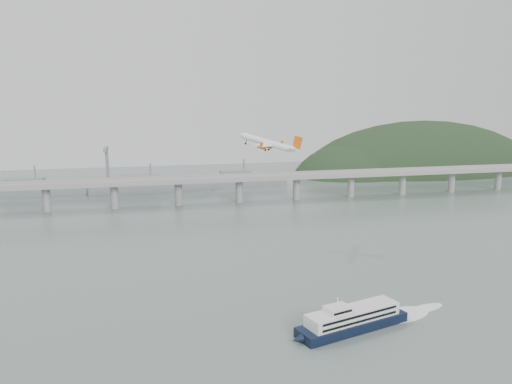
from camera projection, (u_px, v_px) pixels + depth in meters
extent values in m
plane|color=slate|center=(285.00, 294.00, 220.25)|extent=(900.00, 900.00, 0.00)
cube|color=gray|center=(215.00, 180.00, 407.83)|extent=(800.00, 22.00, 2.20)
cube|color=gray|center=(217.00, 179.00, 397.42)|extent=(800.00, 0.60, 1.80)
cube|color=gray|center=(213.00, 175.00, 417.51)|extent=(800.00, 0.60, 1.80)
cylinder|color=gray|center=(47.00, 199.00, 380.21)|extent=(6.00, 6.00, 21.00)
cylinder|color=gray|center=(114.00, 196.00, 391.58)|extent=(6.00, 6.00, 21.00)
cylinder|color=gray|center=(179.00, 194.00, 402.94)|extent=(6.00, 6.00, 21.00)
cylinder|color=gray|center=(239.00, 191.00, 414.31)|extent=(6.00, 6.00, 21.00)
cylinder|color=gray|center=(296.00, 189.00, 425.68)|extent=(6.00, 6.00, 21.00)
cylinder|color=gray|center=(351.00, 186.00, 437.04)|extent=(6.00, 6.00, 21.00)
cylinder|color=gray|center=(402.00, 184.00, 448.41)|extent=(6.00, 6.00, 21.00)
cylinder|color=gray|center=(451.00, 182.00, 459.78)|extent=(6.00, 6.00, 21.00)
cylinder|color=gray|center=(498.00, 180.00, 471.14)|extent=(6.00, 6.00, 21.00)
ellipsoid|color=black|center=(421.00, 186.00, 600.52)|extent=(320.00, 150.00, 156.00)
ellipsoid|color=black|center=(351.00, 185.00, 568.26)|extent=(140.00, 110.00, 96.00)
ellipsoid|color=black|center=(480.00, 187.00, 631.83)|extent=(220.00, 140.00, 120.00)
cube|color=slate|center=(36.00, 191.00, 443.62)|extent=(95.67, 20.15, 8.00)
cube|color=slate|center=(24.00, 183.00, 439.99)|extent=(33.90, 15.02, 8.00)
cylinder|color=slate|center=(35.00, 174.00, 440.67)|extent=(1.60, 1.60, 14.00)
cube|color=slate|center=(151.00, 188.00, 461.57)|extent=(110.55, 21.43, 8.00)
cube|color=slate|center=(139.00, 180.00, 457.60)|extent=(39.01, 16.73, 8.00)
cylinder|color=slate|center=(150.00, 171.00, 458.63)|extent=(1.60, 1.60, 14.00)
cube|color=slate|center=(244.00, 182.00, 491.59)|extent=(85.00, 13.60, 8.00)
cube|color=slate|center=(235.00, 175.00, 488.19)|extent=(29.75, 11.90, 8.00)
cylinder|color=slate|center=(244.00, 166.00, 488.65)|extent=(1.60, 1.60, 14.00)
cube|color=slate|center=(107.00, 167.00, 483.00)|extent=(3.00, 3.00, 40.00)
cube|color=slate|center=(106.00, 149.00, 470.13)|extent=(3.00, 28.00, 3.00)
cube|color=black|center=(352.00, 324.00, 186.75)|extent=(46.76, 22.75, 3.64)
cone|color=black|center=(298.00, 339.00, 175.05)|extent=(5.36, 4.73, 3.64)
cube|color=silver|center=(353.00, 314.00, 185.99)|extent=(39.26, 19.04, 4.55)
cube|color=black|center=(361.00, 316.00, 181.82)|extent=(33.35, 9.43, 0.91)
cube|color=black|center=(361.00, 321.00, 182.23)|extent=(33.35, 9.43, 0.91)
cube|color=black|center=(345.00, 307.00, 189.73)|extent=(33.35, 9.43, 0.91)
cube|color=black|center=(345.00, 312.00, 190.13)|extent=(33.35, 9.43, 0.91)
cube|color=silver|center=(337.00, 309.00, 181.89)|extent=(10.48, 8.58, 2.37)
cube|color=black|center=(343.00, 313.00, 179.11)|extent=(7.92, 2.31, 0.91)
cylinder|color=silver|center=(338.00, 302.00, 181.36)|extent=(0.56, 0.56, 3.64)
ellipsoid|color=white|center=(402.00, 315.00, 199.20)|extent=(28.77, 19.67, 0.18)
ellipsoid|color=white|center=(425.00, 308.00, 205.27)|extent=(20.69, 11.59, 0.18)
cylinder|color=white|center=(267.00, 142.00, 280.93)|extent=(25.28, 20.83, 10.48)
cone|color=white|center=(241.00, 135.00, 286.02)|extent=(6.19, 5.93, 4.65)
cone|color=white|center=(296.00, 150.00, 275.56)|extent=(6.98, 6.33, 4.89)
cube|color=white|center=(268.00, 145.00, 280.83)|extent=(24.00, 32.08, 3.36)
cube|color=white|center=(294.00, 148.00, 275.72)|extent=(9.69, 12.16, 1.66)
cube|color=#D05A0E|center=(297.00, 143.00, 274.67)|extent=(5.43, 3.51, 7.66)
cylinder|color=#D05A0E|center=(269.00, 146.00, 286.91)|extent=(5.26, 4.81, 3.37)
cylinder|color=black|center=(265.00, 145.00, 287.58)|extent=(2.12, 2.36, 2.41)
cube|color=white|center=(269.00, 144.00, 286.69)|extent=(2.49, 1.77, 1.83)
cylinder|color=#D05A0E|center=(262.00, 147.00, 276.33)|extent=(5.26, 4.81, 3.37)
cylinder|color=black|center=(258.00, 146.00, 277.00)|extent=(2.12, 2.36, 2.41)
cube|color=white|center=(262.00, 145.00, 276.11)|extent=(2.49, 1.77, 1.83)
cylinder|color=black|center=(269.00, 148.00, 283.73)|extent=(1.06, 0.74, 2.52)
cylinder|color=black|center=(269.00, 150.00, 283.98)|extent=(1.40, 1.08, 1.40)
cylinder|color=black|center=(266.00, 148.00, 278.73)|extent=(1.06, 0.74, 2.52)
cylinder|color=black|center=(265.00, 150.00, 278.98)|extent=(1.40, 1.08, 1.40)
cylinder|color=black|center=(246.00, 142.00, 285.37)|extent=(1.06, 0.74, 2.52)
cylinder|color=black|center=(246.00, 144.00, 285.62)|extent=(1.40, 1.08, 1.40)
cube|color=#D05A0E|center=(282.00, 143.00, 296.28)|extent=(1.99, 1.32, 2.82)
cube|color=#D05A0E|center=(261.00, 145.00, 263.57)|extent=(1.99, 1.32, 2.82)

